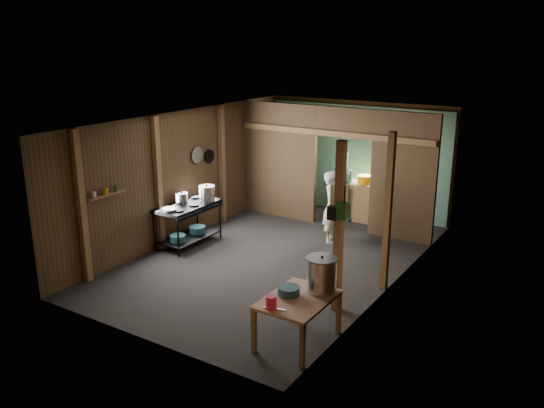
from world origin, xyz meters
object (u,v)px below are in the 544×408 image
Objects in this scene: gas_range at (188,224)px; stove_pot_large at (207,194)px; stock_pot at (322,275)px; yellow_tub at (365,180)px; cook at (332,207)px; prep_table at (298,320)px; pink_bucket at (271,302)px.

gas_range is 4.25× the size of stove_pot_large.
yellow_tub is (-1.53, 5.02, 0.06)m from stock_pot.
stove_pot_large is 0.98× the size of yellow_tub.
cook is at bearing -89.83° from yellow_tub.
stove_pot_large is 0.23× the size of cook.
prep_table is at bearing -112.19° from stock_pot.
gas_range is at bearing 105.51° from cook.
pink_bucket is 4.37m from cook.
yellow_tub is at bearing 53.12° from stove_pot_large.
prep_table is 6.47× the size of pink_bucket.
yellow_tub is (-1.38, 5.39, 0.62)m from prep_table.
stove_pot_large reaches higher than gas_range.
prep_table is at bearing -29.56° from gas_range.
gas_range is 4.27m from prep_table.
yellow_tub is 0.23× the size of cook.
yellow_tub is at bearing 54.66° from gas_range.
stock_pot is at bearing 69.86° from pink_bucket.
gas_range is at bearing 144.53° from pink_bucket.
gas_range is 4.07m from yellow_tub.
gas_range is 0.71m from stove_pot_large.
yellow_tub reaches higher than pink_bucket.
cook is at bearing 35.30° from gas_range.
stove_pot_large is at bearing 67.36° from gas_range.
prep_table is 5.60m from yellow_tub.
prep_table is 0.69m from stock_pot.
stove_pot_large is 4.27m from stock_pot.
stock_pot is at bearing 67.81° from prep_table.
pink_bucket is (-0.14, -0.44, 0.41)m from prep_table.
prep_table is at bearing -179.75° from cook.
pink_bucket is at bearing -110.14° from stock_pot.
cook is (2.17, 1.25, -0.24)m from stove_pot_large.
gas_range is 4.26m from stock_pot.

